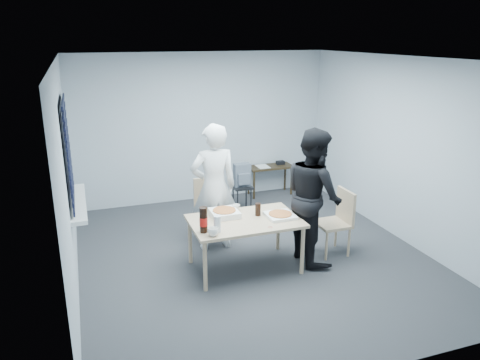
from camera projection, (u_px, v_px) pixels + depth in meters
name	position (u px, v px, depth m)	size (l,w,h in m)	color
room	(70.00, 160.00, 5.60)	(5.00, 5.00, 5.00)	#2E2F33
dining_table	(245.00, 224.00, 5.84)	(1.37, 0.87, 0.67)	tan
chair_far	(210.00, 204.00, 6.80)	(0.42, 0.42, 0.89)	tan
chair_right	(338.00, 217.00, 6.31)	(0.42, 0.42, 0.89)	tan
person_white	(214.00, 188.00, 6.34)	(0.65, 0.42, 1.77)	silver
person_black	(313.00, 196.00, 6.03)	(0.86, 0.47, 1.77)	black
side_table	(270.00, 170.00, 8.65)	(0.83, 0.37, 0.55)	#312414
stool	(242.00, 192.00, 7.89)	(0.32, 0.32, 0.44)	black
backpack	(242.00, 175.00, 7.79)	(0.27, 0.20, 0.38)	slate
pizza_box_a	(224.00, 213.00, 5.93)	(0.34, 0.34, 0.09)	white
pizza_box_b	(280.00, 215.00, 5.91)	(0.34, 0.34, 0.05)	white
mug_a	(213.00, 232.00, 5.35)	(0.12, 0.12, 0.10)	white
mug_b	(236.00, 208.00, 6.09)	(0.10, 0.10, 0.09)	white
cola_glass	(258.00, 209.00, 5.94)	(0.07, 0.07, 0.16)	black
soda_bottle	(204.00, 220.00, 5.42)	(0.10, 0.10, 0.31)	black
plastic_cups	(217.00, 224.00, 5.44)	(0.08, 0.08, 0.20)	silver
rubber_band	(270.00, 227.00, 5.60)	(0.05, 0.05, 0.00)	red
papers	(263.00, 166.00, 8.58)	(0.21, 0.29, 0.00)	white
black_box	(280.00, 163.00, 8.72)	(0.15, 0.11, 0.06)	black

